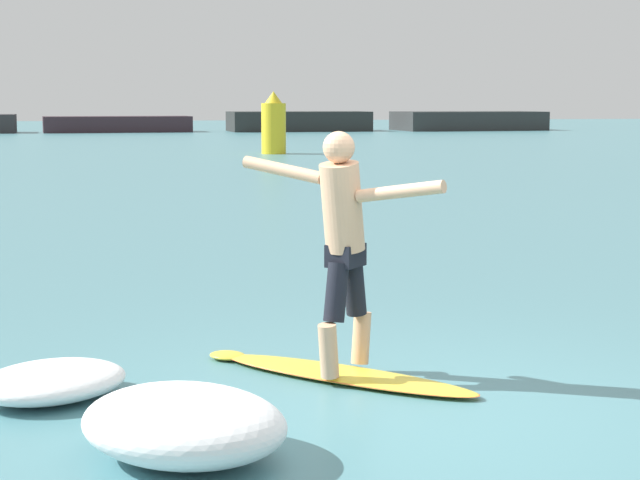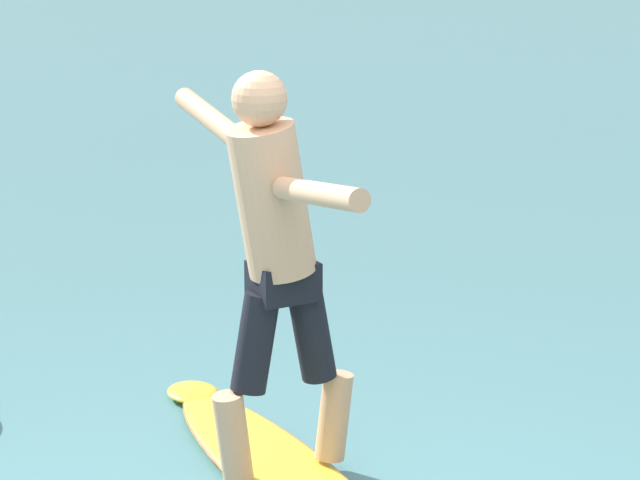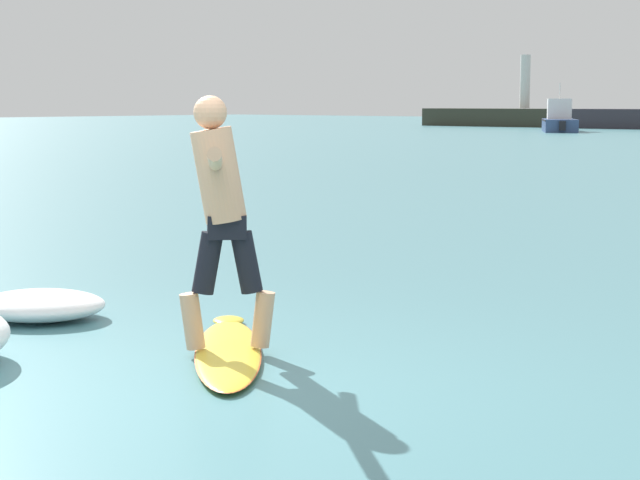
{
  "view_description": "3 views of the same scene",
  "coord_description": "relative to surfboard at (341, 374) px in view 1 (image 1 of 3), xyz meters",
  "views": [
    {
      "loc": [
        -1.85,
        -6.55,
        1.99
      ],
      "look_at": [
        -0.19,
        1.62,
        0.9
      ],
      "focal_mm": 60.0,
      "sensor_mm": 36.0,
      "label": 1
    },
    {
      "loc": [
        1.94,
        -4.8,
        2.74
      ],
      "look_at": [
        -0.56,
        2.28,
        0.64
      ],
      "focal_mm": 85.0,
      "sensor_mm": 36.0,
      "label": 2
    },
    {
      "loc": [
        4.98,
        -4.26,
        1.74
      ],
      "look_at": [
        0.02,
        1.49,
        0.75
      ],
      "focal_mm": 60.0,
      "sensor_mm": 36.0,
      "label": 3
    }
  ],
  "objects": [
    {
      "name": "ground_plane",
      "position": [
        0.21,
        -0.78,
        -0.03
      ],
      "size": [
        200.0,
        200.0,
        0.0
      ],
      "primitive_type": "plane",
      "color": "teal"
    },
    {
      "name": "rock_jetty_breakwater",
      "position": [
        -5.85,
        61.22,
        0.59
      ],
      "size": [
        68.11,
        5.33,
        4.97
      ],
      "color": "#303127",
      "rests_on": "ground"
    },
    {
      "name": "surfboard",
      "position": [
        0.0,
        0.0,
        0.0
      ],
      "size": [
        1.87,
        1.84,
        0.2
      ],
      "color": "yellow",
      "rests_on": "ground"
    },
    {
      "name": "surfer",
      "position": [
        -0.0,
        -0.06,
        1.04
      ],
      "size": [
        1.25,
        1.14,
        1.72
      ],
      "color": "tan",
      "rests_on": "surfboard"
    },
    {
      "name": "channel_marker_buoy",
      "position": [
        4.61,
        32.29,
        1.03
      ],
      "size": [
        0.92,
        0.92,
        2.32
      ],
      "color": "yellow",
      "rests_on": "ground"
    },
    {
      "name": "wave_foam_at_tail",
      "position": [
        -2.02,
        -0.13,
        0.09
      ],
      "size": [
        1.35,
        1.3,
        0.24
      ],
      "color": "white",
      "rests_on": "ground"
    },
    {
      "name": "wave_foam_at_nose",
      "position": [
        -1.24,
        -1.53,
        0.17
      ],
      "size": [
        1.59,
        1.61,
        0.4
      ],
      "color": "white",
      "rests_on": "ground"
    }
  ]
}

